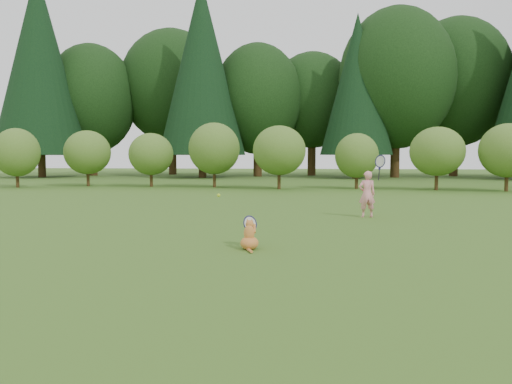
# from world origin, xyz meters

# --- Properties ---
(ground) EXTENTS (100.00, 100.00, 0.00)m
(ground) POSITION_xyz_m (0.00, 0.00, 0.00)
(ground) COLOR #335818
(ground) RESTS_ON ground
(shrub_row) EXTENTS (28.00, 3.00, 2.80)m
(shrub_row) POSITION_xyz_m (0.00, 13.00, 1.40)
(shrub_row) COLOR #476720
(shrub_row) RESTS_ON ground
(woodland_backdrop) EXTENTS (48.00, 10.00, 15.00)m
(woodland_backdrop) POSITION_xyz_m (0.00, 23.00, 7.50)
(woodland_backdrop) COLOR black
(woodland_backdrop) RESTS_ON ground
(child) EXTENTS (0.60, 0.40, 1.56)m
(child) POSITION_xyz_m (2.45, 2.98, 0.55)
(child) COLOR pink
(child) RESTS_ON ground
(cat) EXTENTS (0.34, 0.66, 0.60)m
(cat) POSITION_xyz_m (0.35, -1.22, 0.23)
(cat) COLOR orange
(cat) RESTS_ON ground
(tennis_ball) EXTENTS (0.06, 0.06, 0.06)m
(tennis_ball) POSITION_xyz_m (-0.50, 0.75, 0.64)
(tennis_ball) COLOR #C6D819
(tennis_ball) RESTS_ON ground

